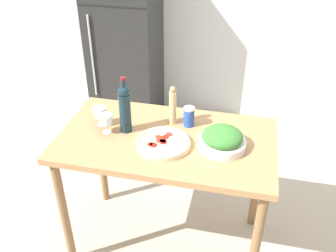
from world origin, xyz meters
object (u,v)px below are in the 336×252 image
object	(u,v)px
salt_canister	(189,117)
wine_glass_far	(100,113)
wine_glass_near	(106,120)
refrigerator	(125,39)
salad_bowl	(222,139)
pepper_mill	(173,106)
wine_bottle	(125,108)
homemade_pizza	(163,143)

from	to	relation	value
salt_canister	wine_glass_far	bearing A→B (deg)	-167.79
wine_glass_near	refrigerator	bearing A→B (deg)	105.01
salad_bowl	wine_glass_near	bearing A→B (deg)	-179.51
pepper_mill	salt_canister	xyz separation A→B (m)	(0.11, -0.00, -0.06)
wine_glass_near	wine_glass_far	bearing A→B (deg)	131.78
pepper_mill	wine_glass_far	bearing A→B (deg)	-164.90
refrigerator	pepper_mill	bearing A→B (deg)	-60.90
wine_glass_far	salt_canister	bearing A→B (deg)	12.21
pepper_mill	salad_bowl	world-z (taller)	pepper_mill
salt_canister	wine_bottle	bearing A→B (deg)	-158.21
wine_glass_near	wine_glass_far	world-z (taller)	same
wine_glass_near	pepper_mill	size ratio (longest dim) A/B	0.48
refrigerator	homemade_pizza	size ratio (longest dim) A/B	5.68
refrigerator	wine_glass_far	world-z (taller)	refrigerator
wine_bottle	salad_bowl	distance (m)	0.62
pepper_mill	wine_bottle	bearing A→B (deg)	-150.64
wine_glass_far	pepper_mill	size ratio (longest dim) A/B	0.48
refrigerator	wine_glass_far	size ratio (longest dim) A/B	14.48
refrigerator	wine_glass_near	xyz separation A→B (m)	(0.45, -1.70, 0.10)
wine_glass_far	pepper_mill	xyz separation A→B (m)	(0.45, 0.12, 0.04)
refrigerator	pepper_mill	size ratio (longest dim) A/B	6.93
wine_bottle	wine_glass_near	world-z (taller)	wine_bottle
wine_glass_far	pepper_mill	distance (m)	0.47
wine_glass_near	homemade_pizza	size ratio (longest dim) A/B	0.39
wine_glass_near	homemade_pizza	world-z (taller)	wine_glass_near
wine_bottle	salad_bowl	world-z (taller)	wine_bottle
homemade_pizza	salt_canister	bearing A→B (deg)	66.74
wine_bottle	wine_glass_far	bearing A→B (deg)	170.66
wine_bottle	wine_glass_far	world-z (taller)	wine_bottle
wine_bottle	homemade_pizza	distance (m)	0.32
wine_bottle	wine_glass_near	distance (m)	0.14
wine_glass_far	homemade_pizza	bearing A→B (deg)	-16.83
wine_glass_near	homemade_pizza	distance (m)	0.39
wine_glass_near	salad_bowl	distance (m)	0.72
salad_bowl	refrigerator	bearing A→B (deg)	124.82
refrigerator	wine_glass_far	xyz separation A→B (m)	(0.39, -1.62, 0.10)
wine_bottle	salt_canister	size ratio (longest dim) A/B	2.82
pepper_mill	homemade_pizza	bearing A→B (deg)	-90.59
pepper_mill	salad_bowl	distance (m)	0.40
salad_bowl	homemade_pizza	xyz separation A→B (m)	(-0.34, -0.06, -0.04)
wine_bottle	pepper_mill	distance (m)	0.31
wine_glass_far	homemade_pizza	distance (m)	0.47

